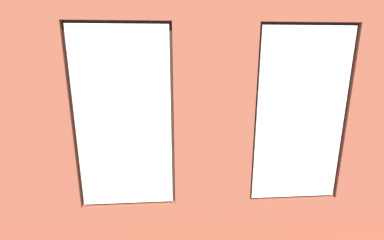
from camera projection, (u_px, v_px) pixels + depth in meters
name	position (u px, v px, depth m)	size (l,w,h in m)	color
ground_plane	(194.00, 163.00, 5.95)	(6.42, 6.18, 0.10)	brown
brick_wall_with_windows	(214.00, 120.00, 2.92)	(5.82, 0.30, 3.35)	brown
white_wall_right	(53.00, 91.00, 5.14)	(0.10, 5.18, 3.35)	white
couch_by_window	(215.00, 194.00, 3.88)	(1.84, 0.87, 0.80)	black
couch_left	(299.00, 153.00, 5.50)	(0.87, 1.91, 0.80)	black
coffee_table	(182.00, 146.00, 5.89)	(1.32, 0.73, 0.41)	olive
cup_ceramic	(187.00, 143.00, 5.76)	(0.09, 0.09, 0.11)	silver
candle_jar	(165.00, 144.00, 5.73)	(0.08, 0.08, 0.09)	#B7333D
remote_black	(182.00, 143.00, 5.87)	(0.05, 0.17, 0.02)	black
remote_gray	(198.00, 141.00, 6.02)	(0.05, 0.17, 0.02)	#59595B
remote_silver	(175.00, 142.00, 5.95)	(0.05, 0.17, 0.02)	#B2B2B7
media_console	(83.00, 148.00, 5.92)	(1.12, 0.42, 0.58)	black
tv_flatscreen	(80.00, 122.00, 5.77)	(1.01, 0.20, 0.68)	black
papasan_chair	(182.00, 125.00, 7.36)	(1.12, 1.12, 0.70)	olive
potted_plant_near_tv	(93.00, 150.00, 4.90)	(0.60, 0.60, 0.97)	#9E5638
potted_plant_foreground_right	(113.00, 117.00, 7.60)	(0.99, 0.98, 1.44)	beige
potted_plant_corner_near_left	(265.00, 109.00, 7.94)	(0.97, 0.94, 1.35)	#9E5638
potted_plant_beside_window_right	(111.00, 178.00, 3.58)	(0.75, 0.75, 1.11)	brown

